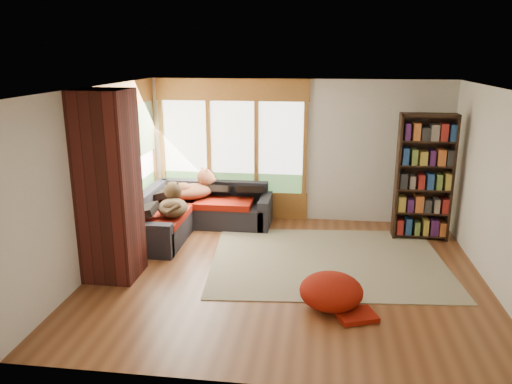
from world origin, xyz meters
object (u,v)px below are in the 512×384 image
(bookshelf, at_px, (424,178))
(pouf, at_px, (331,290))
(brick_chimney, at_px, (109,187))
(area_rug, at_px, (328,260))
(dog_brindle, at_px, (173,199))
(dog_tan, at_px, (195,183))
(sectional_sofa, at_px, (184,212))

(bookshelf, relative_size, pouf, 2.68)
(brick_chimney, height_order, area_rug, brick_chimney)
(area_rug, bearing_deg, dog_brindle, 169.64)
(brick_chimney, xyz_separation_m, dog_tan, (0.61, 2.28, -0.53))
(dog_tan, height_order, dog_brindle, dog_tan)
(bookshelf, xyz_separation_m, pouf, (-1.52, -2.63, -0.83))
(sectional_sofa, bearing_deg, bookshelf, 4.33)
(brick_chimney, bearing_deg, dog_brindle, 71.09)
(brick_chimney, height_order, bookshelf, brick_chimney)
(sectional_sofa, height_order, dog_brindle, dog_brindle)
(area_rug, xyz_separation_m, bookshelf, (1.55, 1.20, 1.05))
(area_rug, bearing_deg, pouf, -89.05)
(area_rug, bearing_deg, sectional_sofa, 155.50)
(brick_chimney, height_order, sectional_sofa, brick_chimney)
(pouf, bearing_deg, dog_tan, 130.55)
(sectional_sofa, bearing_deg, dog_brindle, -84.90)
(dog_tan, bearing_deg, bookshelf, -42.49)
(brick_chimney, distance_m, dog_brindle, 1.53)
(brick_chimney, xyz_separation_m, dog_brindle, (0.46, 1.35, -0.55))
(bookshelf, bearing_deg, dog_tan, 177.22)
(dog_tan, bearing_deg, brick_chimney, -144.63)
(sectional_sofa, xyz_separation_m, pouf, (2.57, -2.59, -0.08))
(sectional_sofa, height_order, pouf, sectional_sofa)
(sectional_sofa, relative_size, bookshelf, 1.04)
(brick_chimney, relative_size, dog_brindle, 3.01)
(sectional_sofa, distance_m, area_rug, 2.82)
(brick_chimney, distance_m, area_rug, 3.38)
(dog_tan, distance_m, dog_brindle, 0.94)
(bookshelf, distance_m, pouf, 3.15)
(sectional_sofa, xyz_separation_m, dog_tan, (0.16, 0.23, 0.47))
(brick_chimney, relative_size, bookshelf, 1.23)
(dog_brindle, bearing_deg, pouf, -141.19)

